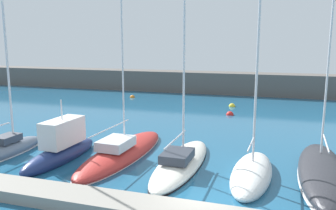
{
  "coord_description": "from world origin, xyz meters",
  "views": [
    {
      "loc": [
        2.81,
        -13.91,
        7.07
      ],
      "look_at": [
        -3.38,
        5.58,
        3.34
      ],
      "focal_mm": 37.12,
      "sensor_mm": 36.0,
      "label": 1
    }
  ],
  "objects_px": {
    "mooring_buoy_yellow": "(232,107)",
    "mooring_buoy_orange": "(132,97)",
    "sailboat_ivory_fourth": "(181,161)",
    "sailboat_charcoal_sixth": "(322,172)",
    "mooring_buoy_red": "(230,115)",
    "sailboat_slate_nearest": "(5,149)",
    "sailboat_white_fifth": "(252,173)",
    "sailboat_red_third": "(122,152)",
    "motorboat_navy_second": "(62,147)"
  },
  "relations": [
    {
      "from": "mooring_buoy_orange",
      "to": "mooring_buoy_red",
      "type": "distance_m",
      "value": 15.23
    },
    {
      "from": "sailboat_ivory_fourth",
      "to": "mooring_buoy_red",
      "type": "distance_m",
      "value": 15.18
    },
    {
      "from": "sailboat_slate_nearest",
      "to": "mooring_buoy_red",
      "type": "height_order",
      "value": "sailboat_slate_nearest"
    },
    {
      "from": "sailboat_white_fifth",
      "to": "sailboat_charcoal_sixth",
      "type": "height_order",
      "value": "sailboat_charcoal_sixth"
    },
    {
      "from": "sailboat_slate_nearest",
      "to": "mooring_buoy_red",
      "type": "distance_m",
      "value": 20.42
    },
    {
      "from": "sailboat_red_third",
      "to": "sailboat_white_fifth",
      "type": "xyz_separation_m",
      "value": [
        8.01,
        -1.16,
        -0.01
      ]
    },
    {
      "from": "motorboat_navy_second",
      "to": "mooring_buoy_red",
      "type": "xyz_separation_m",
      "value": [
        8.03,
        16.17,
        -0.76
      ]
    },
    {
      "from": "motorboat_navy_second",
      "to": "sailboat_white_fifth",
      "type": "height_order",
      "value": "sailboat_white_fifth"
    },
    {
      "from": "sailboat_charcoal_sixth",
      "to": "mooring_buoy_red",
      "type": "height_order",
      "value": "sailboat_charcoal_sixth"
    },
    {
      "from": "mooring_buoy_orange",
      "to": "sailboat_charcoal_sixth",
      "type": "bearing_deg",
      "value": -46.97
    },
    {
      "from": "sailboat_white_fifth",
      "to": "mooring_buoy_orange",
      "type": "distance_m",
      "value": 28.3
    },
    {
      "from": "sailboat_slate_nearest",
      "to": "sailboat_red_third",
      "type": "distance_m",
      "value": 7.41
    },
    {
      "from": "sailboat_charcoal_sixth",
      "to": "mooring_buoy_red",
      "type": "relative_size",
      "value": 21.54
    },
    {
      "from": "sailboat_red_third",
      "to": "mooring_buoy_orange",
      "type": "height_order",
      "value": "sailboat_red_third"
    },
    {
      "from": "mooring_buoy_yellow",
      "to": "mooring_buoy_orange",
      "type": "height_order",
      "value": "mooring_buoy_yellow"
    },
    {
      "from": "sailboat_slate_nearest",
      "to": "sailboat_red_third",
      "type": "xyz_separation_m",
      "value": [
        7.12,
        2.05,
        -0.14
      ]
    },
    {
      "from": "sailboat_ivory_fourth",
      "to": "sailboat_charcoal_sixth",
      "type": "xyz_separation_m",
      "value": [
        7.54,
        0.61,
        0.01
      ]
    },
    {
      "from": "sailboat_ivory_fourth",
      "to": "mooring_buoy_orange",
      "type": "xyz_separation_m",
      "value": [
        -12.7,
        22.29,
        -0.31
      ]
    },
    {
      "from": "sailboat_white_fifth",
      "to": "sailboat_charcoal_sixth",
      "type": "relative_size",
      "value": 0.72
    },
    {
      "from": "sailboat_white_fifth",
      "to": "mooring_buoy_orange",
      "type": "bearing_deg",
      "value": 38.7
    },
    {
      "from": "sailboat_slate_nearest",
      "to": "mooring_buoy_orange",
      "type": "xyz_separation_m",
      "value": [
        -1.58,
        23.73,
        -0.41
      ]
    },
    {
      "from": "sailboat_red_third",
      "to": "mooring_buoy_orange",
      "type": "relative_size",
      "value": 28.85
    },
    {
      "from": "sailboat_ivory_fourth",
      "to": "mooring_buoy_orange",
      "type": "distance_m",
      "value": 25.65
    },
    {
      "from": "mooring_buoy_orange",
      "to": "mooring_buoy_red",
      "type": "relative_size",
      "value": 0.86
    },
    {
      "from": "sailboat_red_third",
      "to": "mooring_buoy_red",
      "type": "distance_m",
      "value": 15.31
    },
    {
      "from": "sailboat_charcoal_sixth",
      "to": "mooring_buoy_red",
      "type": "distance_m",
      "value": 16.05
    },
    {
      "from": "sailboat_red_third",
      "to": "mooring_buoy_red",
      "type": "xyz_separation_m",
      "value": [
        4.76,
        14.55,
        -0.27
      ]
    },
    {
      "from": "sailboat_slate_nearest",
      "to": "sailboat_charcoal_sixth",
      "type": "bearing_deg",
      "value": -81.92
    },
    {
      "from": "motorboat_navy_second",
      "to": "sailboat_charcoal_sixth",
      "type": "distance_m",
      "value": 14.9
    },
    {
      "from": "sailboat_ivory_fourth",
      "to": "mooring_buoy_yellow",
      "type": "height_order",
      "value": "sailboat_ivory_fourth"
    },
    {
      "from": "mooring_buoy_orange",
      "to": "sailboat_slate_nearest",
      "type": "bearing_deg",
      "value": -86.19
    },
    {
      "from": "motorboat_navy_second",
      "to": "sailboat_charcoal_sixth",
      "type": "relative_size",
      "value": 0.43
    },
    {
      "from": "sailboat_red_third",
      "to": "sailboat_white_fifth",
      "type": "relative_size",
      "value": 1.6
    },
    {
      "from": "sailboat_white_fifth",
      "to": "mooring_buoy_orange",
      "type": "height_order",
      "value": "sailboat_white_fifth"
    },
    {
      "from": "sailboat_red_third",
      "to": "sailboat_slate_nearest",
      "type": "bearing_deg",
      "value": 108.69
    },
    {
      "from": "mooring_buoy_orange",
      "to": "sailboat_red_third",
      "type": "bearing_deg",
      "value": -68.12
    },
    {
      "from": "sailboat_ivory_fourth",
      "to": "sailboat_charcoal_sixth",
      "type": "height_order",
      "value": "sailboat_ivory_fourth"
    },
    {
      "from": "sailboat_red_third",
      "to": "sailboat_ivory_fourth",
      "type": "bearing_deg",
      "value": -96.01
    },
    {
      "from": "sailboat_red_third",
      "to": "sailboat_ivory_fourth",
      "type": "xyz_separation_m",
      "value": [
        3.99,
        -0.61,
        0.04
      ]
    },
    {
      "from": "mooring_buoy_red",
      "to": "sailboat_ivory_fourth",
      "type": "bearing_deg",
      "value": -92.9
    },
    {
      "from": "sailboat_white_fifth",
      "to": "mooring_buoy_red",
      "type": "height_order",
      "value": "sailboat_white_fifth"
    },
    {
      "from": "motorboat_navy_second",
      "to": "sailboat_slate_nearest",
      "type": "bearing_deg",
      "value": 98.54
    },
    {
      "from": "sailboat_ivory_fourth",
      "to": "mooring_buoy_yellow",
      "type": "bearing_deg",
      "value": -0.43
    },
    {
      "from": "sailboat_slate_nearest",
      "to": "mooring_buoy_red",
      "type": "relative_size",
      "value": 16.6
    },
    {
      "from": "motorboat_navy_second",
      "to": "mooring_buoy_yellow",
      "type": "distance_m",
      "value": 22.15
    },
    {
      "from": "mooring_buoy_yellow",
      "to": "mooring_buoy_orange",
      "type": "xyz_separation_m",
      "value": [
        -13.07,
        2.52,
        0.0
      ]
    },
    {
      "from": "sailboat_charcoal_sixth",
      "to": "mooring_buoy_yellow",
      "type": "relative_size",
      "value": 22.24
    },
    {
      "from": "mooring_buoy_yellow",
      "to": "mooring_buoy_orange",
      "type": "bearing_deg",
      "value": 169.11
    },
    {
      "from": "mooring_buoy_yellow",
      "to": "sailboat_charcoal_sixth",
      "type": "bearing_deg",
      "value": -69.5
    },
    {
      "from": "mooring_buoy_yellow",
      "to": "mooring_buoy_red",
      "type": "relative_size",
      "value": 0.97
    }
  ]
}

